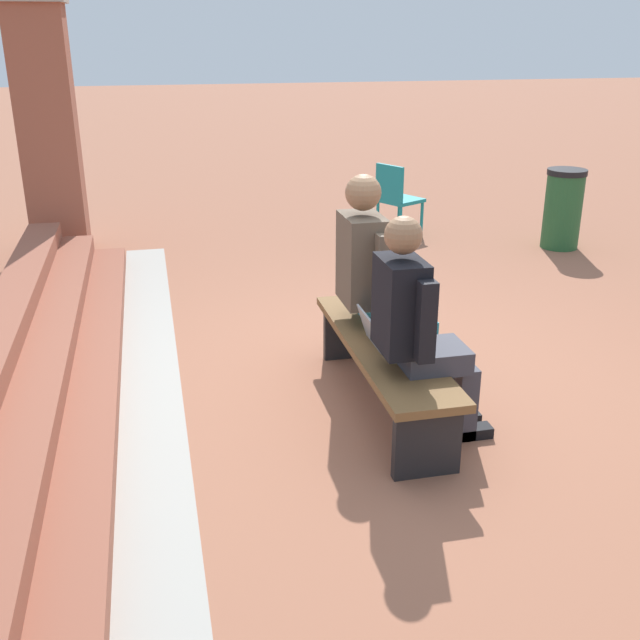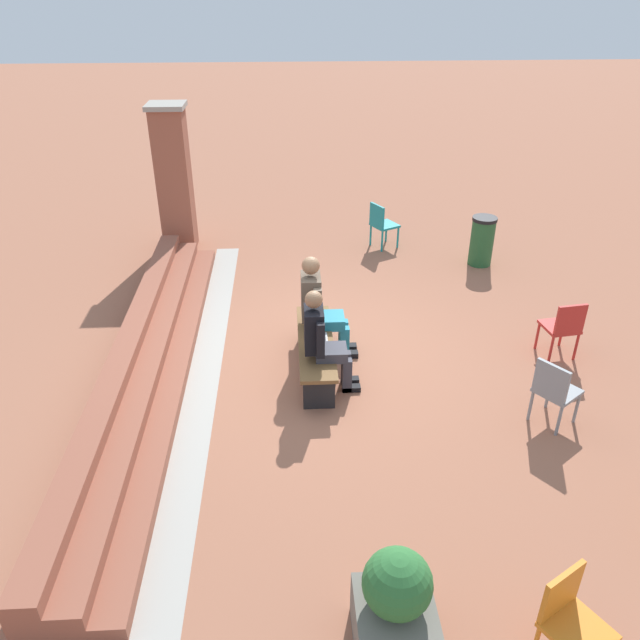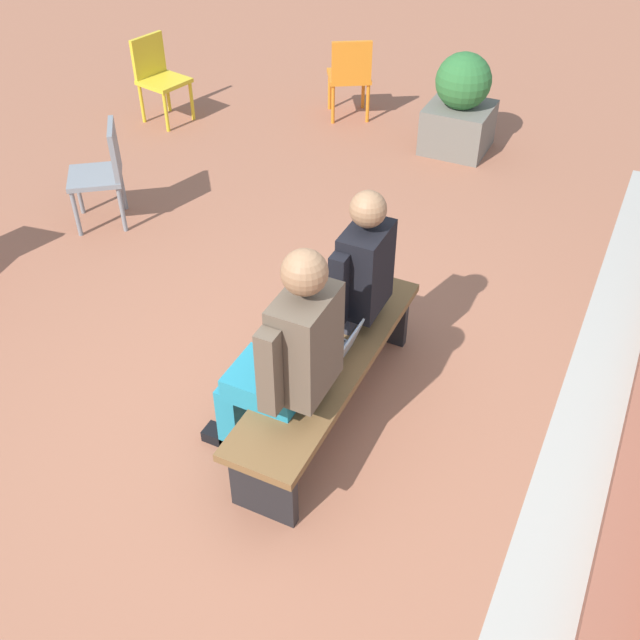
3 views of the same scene
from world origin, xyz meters
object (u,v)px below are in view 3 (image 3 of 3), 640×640
at_px(plastic_chair_by_pillar, 158,74).
at_px(plastic_chair_foreground, 103,169).
at_px(bench, 329,371).
at_px(person_adult, 286,355).
at_px(planter, 460,106).
at_px(person_student, 348,281).
at_px(plastic_chair_far_left, 350,73).
at_px(laptop, 333,351).

xyz_separation_m(plastic_chair_by_pillar, plastic_chair_foreground, (1.88, 0.80, 0.00)).
xyz_separation_m(bench, person_adult, (0.38, -0.07, 0.39)).
height_order(plastic_chair_by_pillar, planter, planter).
bearing_deg(planter, plastic_chair_foreground, -40.67).
bearing_deg(planter, person_adult, 4.60).
bearing_deg(plastic_chair_by_pillar, person_adult, 43.52).
height_order(person_student, plastic_chair_by_pillar, person_student).
distance_m(bench, plastic_chair_far_left, 4.30).
bearing_deg(plastic_chair_foreground, laptop, 64.83).
bearing_deg(laptop, person_adult, -12.09).
bearing_deg(person_student, plastic_chair_by_pillar, -129.34).
xyz_separation_m(laptop, plastic_chair_foreground, (-1.22, -2.60, -0.02)).
distance_m(bench, planter, 3.80).
xyz_separation_m(person_student, plastic_chair_by_pillar, (-2.72, -3.32, -0.23)).
bearing_deg(plastic_chair_by_pillar, laptop, 47.64).
distance_m(plastic_chair_foreground, planter, 3.34).
height_order(person_adult, planter, person_adult).
relative_size(laptop, plastic_chair_by_pillar, 0.38).
height_order(laptop, planter, planter).
relative_size(bench, plastic_chair_foreground, 2.14).
relative_size(laptop, planter, 0.34).
xyz_separation_m(bench, planter, (-3.77, -0.41, 0.08)).
relative_size(person_adult, laptop, 4.44).
xyz_separation_m(person_student, plastic_chair_far_left, (-3.58, -1.57, -0.23)).
xyz_separation_m(person_student, laptop, (0.38, 0.08, -0.21)).
distance_m(person_student, plastic_chair_by_pillar, 4.30).
relative_size(bench, person_adult, 1.27).
relative_size(person_student, laptop, 4.18).
distance_m(bench, person_student, 0.54).
bearing_deg(plastic_chair_by_pillar, planter, 102.44).
relative_size(bench, laptop, 5.62).
xyz_separation_m(laptop, planter, (-3.76, -0.42, -0.06)).
bearing_deg(person_student, planter, -174.27).
height_order(laptop, plastic_chair_by_pillar, plastic_chair_by_pillar).
relative_size(plastic_chair_far_left, planter, 0.89).
bearing_deg(plastic_chair_far_left, bench, 22.40).
bearing_deg(bench, person_adult, -10.84).
bearing_deg(laptop, plastic_chair_by_pillar, -132.36).
height_order(plastic_chair_by_pillar, plastic_chair_far_left, same).
distance_m(person_adult, laptop, 0.47).
bearing_deg(person_student, plastic_chair_far_left, -156.30).
relative_size(person_adult, plastic_chair_far_left, 1.69).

